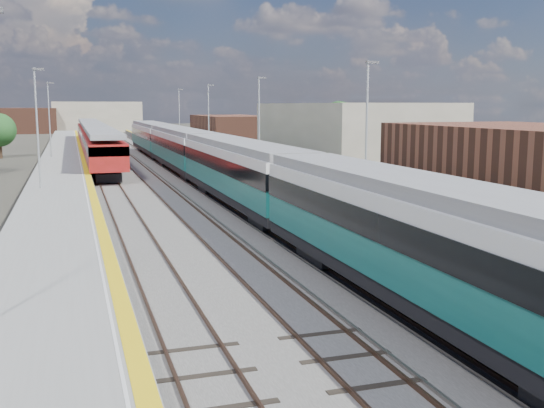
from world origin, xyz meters
name	(u,v)px	position (x,y,z in m)	size (l,w,h in m)	color
ground	(166,173)	(0.00, 50.00, 0.00)	(320.00, 320.00, 0.00)	#47443A
ballast_bed	(138,171)	(-2.25, 52.50, 0.03)	(10.50, 155.00, 0.06)	#565451
tracks	(143,169)	(-1.65, 54.18, 0.11)	(8.96, 160.00, 0.17)	#4C3323
platform_right	(216,164)	(5.28, 52.49, 0.54)	(4.70, 155.00, 8.52)	slate
platform_left	(63,168)	(-9.05, 52.49, 0.52)	(4.30, 155.00, 8.52)	slate
buildings	(19,84)	(-18.12, 138.60, 10.70)	(72.00, 185.50, 40.00)	brown
green_train	(205,156)	(1.50, 39.37, 2.40)	(3.09, 85.93, 3.40)	black
red_train	(94,138)	(-5.50, 72.22, 2.28)	(3.06, 61.99, 3.86)	black
tree_d	(339,121)	(24.60, 67.02, 4.24)	(4.97, 4.97, 6.74)	#382619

